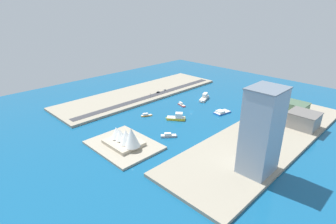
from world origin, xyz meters
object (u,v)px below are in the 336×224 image
(catamaran_blue, at_px, (222,112))
(van_white, at_px, (165,90))
(ferry_yellow_fast, at_px, (177,117))
(water_taxi_orange, at_px, (146,115))
(tower_tall_glass, at_px, (262,132))
(terminal_long_green, at_px, (290,105))
(yacht_sleek_gray, at_px, (169,135))
(carpark_squat_concrete, at_px, (303,120))
(tugboat_red, at_px, (181,104))
(traffic_light_waterfront, at_px, (150,95))
(ferry_green_doubledeck, at_px, (251,97))
(opera_landmark, at_px, (125,137))
(ferry_white_commuter, at_px, (204,98))
(suv_black, at_px, (158,92))

(catamaran_blue, bearing_deg, van_white, -3.86)
(ferry_yellow_fast, relative_size, van_white, 4.67)
(catamaran_blue, bearing_deg, water_taxi_orange, 50.57)
(tower_tall_glass, xyz_separation_m, van_white, (186.25, -86.78, -31.20))
(water_taxi_orange, bearing_deg, van_white, -58.21)
(tower_tall_glass, height_order, terminal_long_green, tower_tall_glass)
(yacht_sleek_gray, bearing_deg, catamaran_blue, -91.31)
(terminal_long_green, bearing_deg, carpark_squat_concrete, 126.63)
(tugboat_red, distance_m, traffic_light_waterfront, 44.44)
(terminal_long_green, bearing_deg, ferry_yellow_fast, 55.33)
(ferry_green_doubledeck, relative_size, water_taxi_orange, 1.86)
(water_taxi_orange, relative_size, opera_landmark, 0.34)
(ferry_green_doubledeck, bearing_deg, catamaran_blue, 91.30)
(ferry_white_commuter, bearing_deg, terminal_long_green, -158.57)
(catamaran_blue, distance_m, water_taxi_orange, 87.03)
(water_taxi_orange, height_order, suv_black, suv_black)
(suv_black, bearing_deg, catamaran_blue, -176.60)
(van_white, bearing_deg, yacht_sleek_gray, 137.25)
(terminal_long_green, height_order, opera_landmark, opera_landmark)
(terminal_long_green, bearing_deg, traffic_light_waterfront, 32.00)
(opera_landmark, bearing_deg, traffic_light_waterfront, -51.72)
(tugboat_red, height_order, tower_tall_glass, tower_tall_glass)
(ferry_white_commuter, height_order, suv_black, ferry_white_commuter)
(yacht_sleek_gray, bearing_deg, ferry_yellow_fast, -57.74)
(catamaran_blue, height_order, carpark_squat_concrete, carpark_squat_concrete)
(ferry_yellow_fast, xyz_separation_m, tugboat_red, (25.56, -35.39, -1.49))
(suv_black, bearing_deg, opera_landmark, 125.82)
(water_taxi_orange, bearing_deg, carpark_squat_concrete, -146.93)
(ferry_yellow_fast, height_order, opera_landmark, opera_landmark)
(ferry_white_commuter, height_order, catamaran_blue, ferry_white_commuter)
(tugboat_red, height_order, carpark_squat_concrete, carpark_squat_concrete)
(ferry_green_doubledeck, distance_m, carpark_squat_concrete, 96.78)
(water_taxi_orange, xyz_separation_m, suv_black, (46.04, -61.21, 2.30))
(catamaran_blue, xyz_separation_m, terminal_long_green, (-52.24, -60.79, 6.36))
(ferry_green_doubledeck, bearing_deg, traffic_light_waterfront, 48.06)
(ferry_yellow_fast, height_order, suv_black, ferry_yellow_fast)
(ferry_white_commuter, distance_m, terminal_long_green, 102.85)
(van_white, xyz_separation_m, opera_landmark, (-86.01, 132.22, 6.02))
(ferry_white_commuter, relative_size, suv_black, 5.12)
(catamaran_blue, bearing_deg, terminal_long_green, -130.68)
(suv_black, relative_size, opera_landmark, 0.14)
(tugboat_red, bearing_deg, tower_tall_glass, 154.03)
(ferry_white_commuter, height_order, traffic_light_waterfront, traffic_light_waterfront)
(tower_tall_glass, bearing_deg, ferry_white_commuter, -38.78)
(catamaran_blue, xyz_separation_m, tower_tall_glass, (-85.08, 79.96, 33.41))
(van_white, bearing_deg, terminal_long_green, -160.62)
(tugboat_red, relative_size, suv_black, 2.71)
(terminal_long_green, bearing_deg, yacht_sleek_gray, 69.60)
(yacht_sleek_gray, bearing_deg, ferry_white_commuter, -69.04)
(catamaran_blue, bearing_deg, tugboat_red, 16.03)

